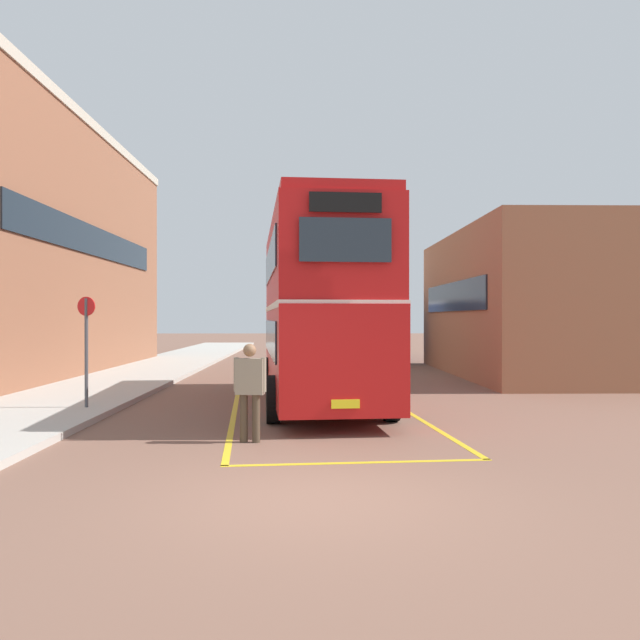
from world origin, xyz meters
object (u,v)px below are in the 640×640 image
at_px(double_decker_bus, 318,305).
at_px(pedestrian_boarding, 250,385).
at_px(bus_stop_sign, 86,340).
at_px(single_deck_bus, 368,328).

xyz_separation_m(double_decker_bus, pedestrian_boarding, (-1.28, -5.16, -1.50)).
bearing_deg(double_decker_bus, bus_stop_sign, -163.12).
distance_m(double_decker_bus, bus_stop_sign, 5.64).
bearing_deg(bus_stop_sign, pedestrian_boarding, -41.14).
relative_size(double_decker_bus, pedestrian_boarding, 5.72).
height_order(double_decker_bus, pedestrian_boarding, double_decker_bus).
xyz_separation_m(double_decker_bus, bus_stop_sign, (-5.34, -1.62, -0.84)).
relative_size(double_decker_bus, single_deck_bus, 1.08).
xyz_separation_m(single_deck_bus, pedestrian_boarding, (-4.22, -22.79, -0.63)).
height_order(double_decker_bus, single_deck_bus, double_decker_bus).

